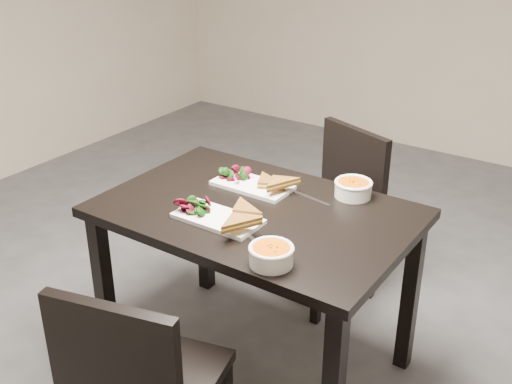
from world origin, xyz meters
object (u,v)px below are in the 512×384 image
plate_near (218,219)px  soup_bowl_near (271,254)px  chair_near (138,383)px  soup_bowl_far (353,188)px  plate_far (252,185)px  table (256,230)px  chair_far (335,204)px

plate_near → soup_bowl_near: (0.33, -0.15, 0.03)m
chair_near → soup_bowl_far: 1.13m
chair_near → plate_near: 0.67m
chair_near → plate_far: 0.98m
soup_bowl_far → plate_near: bearing=-124.6°
table → chair_far: bearing=90.1°
plate_far → soup_bowl_far: (0.39, 0.16, 0.03)m
table → chair_far: chair_far is taller
chair_near → table: bearing=81.8°
table → soup_bowl_near: size_ratio=7.90×
table → plate_near: 0.21m
soup_bowl_far → chair_far: bearing=124.5°
plate_far → soup_bowl_far: 0.42m
soup_bowl_far → chair_near: bearing=-100.0°
plate_near → soup_bowl_near: soup_bowl_near is taller
chair_far → plate_far: chair_far is taller
chair_near → plate_far: bearing=88.3°
table → chair_near: bearing=-84.4°
chair_near → soup_bowl_far: (0.19, 1.07, 0.30)m
chair_near → chair_far: size_ratio=1.00×
soup_bowl_near → soup_bowl_far: size_ratio=0.99×
soup_bowl_near → plate_far: bearing=130.3°
table → soup_bowl_near: (0.27, -0.31, 0.14)m
chair_far → plate_far: size_ratio=2.58×
soup_bowl_near → plate_far: (-0.39, 0.46, -0.03)m
plate_near → soup_bowl_near: bearing=-23.7°
chair_near → plate_near: bearing=89.0°
chair_near → plate_near: size_ratio=2.57×
plate_near → plate_far: 0.32m
chair_near → plate_far: size_ratio=2.58×
plate_near → table: bearing=69.6°
plate_near → soup_bowl_far: soup_bowl_far is taller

